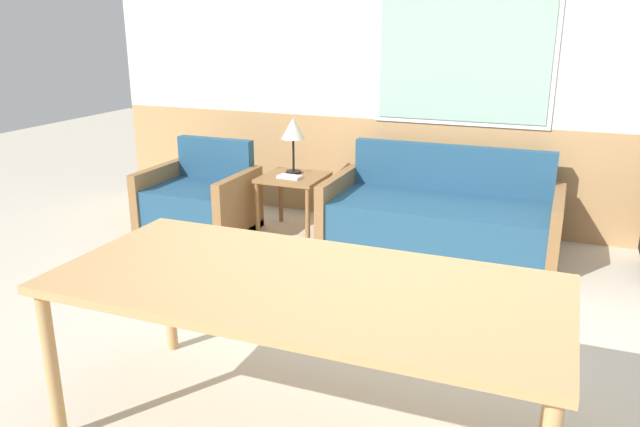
{
  "coord_description": "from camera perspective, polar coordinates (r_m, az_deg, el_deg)",
  "views": [
    {
      "loc": [
        0.72,
        -2.82,
        1.81
      ],
      "look_at": [
        -0.81,
        0.99,
        0.53
      ],
      "focal_mm": 35.0,
      "sensor_mm": 36.0,
      "label": 1
    }
  ],
  "objects": [
    {
      "name": "couch",
      "position": [
        5.15,
        10.93,
        -0.66
      ],
      "size": [
        1.84,
        0.87,
        0.8
      ],
      "color": "olive",
      "rests_on": "ground_plane"
    },
    {
      "name": "dining_table",
      "position": [
        2.66,
        -1.42,
        -7.34
      ],
      "size": [
        2.15,
        0.99,
        0.76
      ],
      "color": "tan",
      "rests_on": "ground_plane"
    },
    {
      "name": "ground_plane",
      "position": [
        3.43,
        6.58,
        -14.65
      ],
      "size": [
        16.0,
        16.0,
        0.0
      ],
      "primitive_type": "plane",
      "color": "beige"
    },
    {
      "name": "armchair",
      "position": [
        5.59,
        -10.96,
        0.86
      ],
      "size": [
        0.89,
        0.75,
        0.79
      ],
      "rotation": [
        0.0,
        0.0,
        0.29
      ],
      "color": "olive",
      "rests_on": "ground_plane"
    },
    {
      "name": "side_table",
      "position": [
        5.44,
        -2.46,
        2.61
      ],
      "size": [
        0.53,
        0.53,
        0.51
      ],
      "color": "olive",
      "rests_on": "ground_plane"
    },
    {
      "name": "wall_back",
      "position": [
        5.52,
        14.5,
        12.18
      ],
      "size": [
        7.2,
        0.09,
        2.7
      ],
      "color": "tan",
      "rests_on": "ground_plane"
    },
    {
      "name": "book_stack",
      "position": [
        5.33,
        -2.81,
        3.37
      ],
      "size": [
        0.2,
        0.12,
        0.02
      ],
      "color": "white",
      "rests_on": "side_table"
    },
    {
      "name": "table_lamp",
      "position": [
        5.44,
        -2.48,
        7.56
      ],
      "size": [
        0.21,
        0.21,
        0.49
      ],
      "color": "black",
      "rests_on": "side_table"
    }
  ]
}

